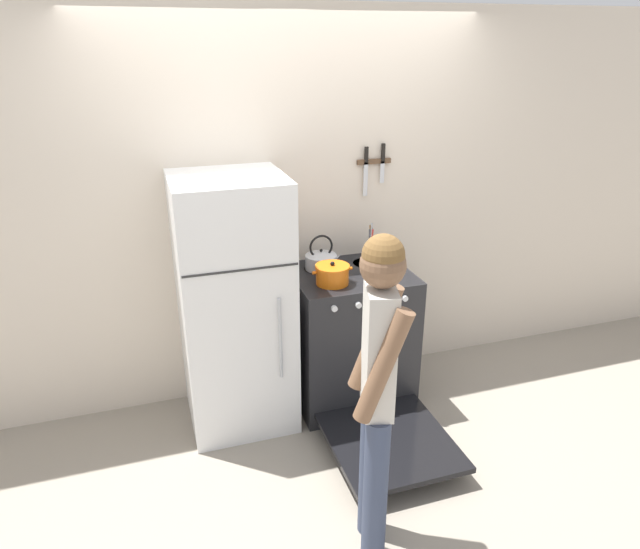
{
  "coord_description": "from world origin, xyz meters",
  "views": [
    {
      "loc": [
        -0.95,
        -3.51,
        2.34
      ],
      "look_at": [
        0.04,
        -0.47,
        1.01
      ],
      "focal_mm": 32.0,
      "sensor_mm": 36.0,
      "label": 1
    }
  ],
  "objects_px": {
    "tea_kettle": "(321,259)",
    "person": "(377,384)",
    "stove_range": "(351,339)",
    "dutch_oven_pot": "(332,274)",
    "refrigerator": "(235,305)",
    "utensil_jar": "(370,252)"
  },
  "relations": [
    {
      "from": "utensil_jar",
      "to": "person",
      "type": "relative_size",
      "value": 0.17
    },
    {
      "from": "dutch_oven_pot",
      "to": "tea_kettle",
      "type": "relative_size",
      "value": 0.99
    },
    {
      "from": "tea_kettle",
      "to": "utensil_jar",
      "type": "height_order",
      "value": "utensil_jar"
    },
    {
      "from": "dutch_oven_pot",
      "to": "person",
      "type": "xyz_separation_m",
      "value": [
        -0.17,
        -1.11,
        -0.07
      ]
    },
    {
      "from": "stove_range",
      "to": "utensil_jar",
      "type": "distance_m",
      "value": 0.6
    },
    {
      "from": "refrigerator",
      "to": "tea_kettle",
      "type": "distance_m",
      "value": 0.65
    },
    {
      "from": "refrigerator",
      "to": "dutch_oven_pot",
      "type": "relative_size",
      "value": 6.29
    },
    {
      "from": "person",
      "to": "stove_range",
      "type": "bearing_deg",
      "value": -0.49
    },
    {
      "from": "refrigerator",
      "to": "utensil_jar",
      "type": "xyz_separation_m",
      "value": [
        0.96,
        0.13,
        0.2
      ]
    },
    {
      "from": "stove_range",
      "to": "person",
      "type": "bearing_deg",
      "value": -106.16
    },
    {
      "from": "dutch_oven_pot",
      "to": "utensil_jar",
      "type": "height_order",
      "value": "utensil_jar"
    },
    {
      "from": "person",
      "to": "tea_kettle",
      "type": "bearing_deg",
      "value": 7.84
    },
    {
      "from": "dutch_oven_pot",
      "to": "person",
      "type": "height_order",
      "value": "person"
    },
    {
      "from": "refrigerator",
      "to": "dutch_oven_pot",
      "type": "height_order",
      "value": "refrigerator"
    },
    {
      "from": "dutch_oven_pot",
      "to": "refrigerator",
      "type": "bearing_deg",
      "value": 167.29
    },
    {
      "from": "dutch_oven_pot",
      "to": "tea_kettle",
      "type": "bearing_deg",
      "value": 86.97
    },
    {
      "from": "refrigerator",
      "to": "tea_kettle",
      "type": "xyz_separation_m",
      "value": [
        0.61,
        0.12,
        0.19
      ]
    },
    {
      "from": "tea_kettle",
      "to": "person",
      "type": "height_order",
      "value": "person"
    },
    {
      "from": "utensil_jar",
      "to": "person",
      "type": "bearing_deg",
      "value": -111.44
    },
    {
      "from": "person",
      "to": "refrigerator",
      "type": "bearing_deg",
      "value": 34.29
    },
    {
      "from": "refrigerator",
      "to": "tea_kettle",
      "type": "height_order",
      "value": "refrigerator"
    },
    {
      "from": "stove_range",
      "to": "dutch_oven_pot",
      "type": "height_order",
      "value": "dutch_oven_pot"
    }
  ]
}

